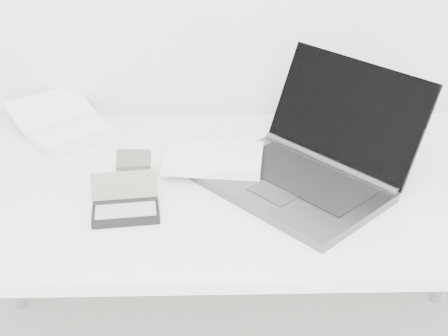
{
  "coord_description": "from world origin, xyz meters",
  "views": [
    {
      "loc": [
        -0.06,
        0.18,
        1.55
      ],
      "look_at": [
        -0.03,
        1.51,
        0.79
      ],
      "focal_mm": 50.0,
      "sensor_mm": 36.0,
      "label": 1
    }
  ],
  "objects_px": {
    "palmtop_charcoal": "(126,207)",
    "desk": "(235,196)",
    "laptop_large": "(289,163)",
    "netbook_open_white": "(68,127)"
  },
  "relations": [
    {
      "from": "desk",
      "to": "netbook_open_white",
      "type": "bearing_deg",
      "value": 149.47
    },
    {
      "from": "palmtop_charcoal",
      "to": "laptop_large",
      "type": "bearing_deg",
      "value": 13.6
    },
    {
      "from": "desk",
      "to": "palmtop_charcoal",
      "type": "relative_size",
      "value": 9.55
    },
    {
      "from": "netbook_open_white",
      "to": "laptop_large",
      "type": "bearing_deg",
      "value": -63.29
    },
    {
      "from": "laptop_large",
      "to": "netbook_open_white",
      "type": "bearing_deg",
      "value": -156.87
    },
    {
      "from": "desk",
      "to": "laptop_large",
      "type": "distance_m",
      "value": 0.16
    },
    {
      "from": "netbook_open_white",
      "to": "desk",
      "type": "bearing_deg",
      "value": -69.51
    },
    {
      "from": "desk",
      "to": "palmtop_charcoal",
      "type": "xyz_separation_m",
      "value": [
        -0.26,
        -0.14,
        0.06
      ]
    },
    {
      "from": "palmtop_charcoal",
      "to": "desk",
      "type": "bearing_deg",
      "value": 21.85
    },
    {
      "from": "laptop_large",
      "to": "netbook_open_white",
      "type": "xyz_separation_m",
      "value": [
        -0.61,
        0.28,
        -0.03
      ]
    }
  ]
}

